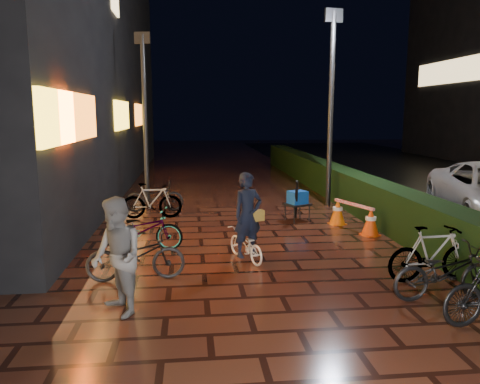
{
  "coord_description": "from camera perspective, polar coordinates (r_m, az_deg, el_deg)",
  "views": [
    {
      "loc": [
        -1.31,
        -6.45,
        2.67
      ],
      "look_at": [
        -0.32,
        2.8,
        1.1
      ],
      "focal_mm": 35.0,
      "sensor_mm": 36.0,
      "label": 1
    }
  ],
  "objects": [
    {
      "name": "bystander_person",
      "position": [
        6.43,
        -14.78,
        -7.69
      ],
      "size": [
        0.91,
        0.97,
        1.6
      ],
      "primitive_type": "imported",
      "rotation": [
        0.0,
        0.0,
        -1.05
      ],
      "color": "slate",
      "rests_on": "ground"
    },
    {
      "name": "lamp_post_sf",
      "position": [
        14.42,
        -11.54,
        9.71
      ],
      "size": [
        0.48,
        0.19,
        5.0
      ],
      "color": "black",
      "rests_on": "ground"
    },
    {
      "name": "parked_bikes_hedge",
      "position": [
        7.46,
        24.72,
        -8.7
      ],
      "size": [
        1.79,
        2.13,
        0.92
      ],
      "color": "black",
      "rests_on": "ground"
    },
    {
      "name": "hedge",
      "position": [
        15.32,
        11.46,
        1.25
      ],
      "size": [
        0.7,
        20.0,
        1.0
      ],
      "primitive_type": "cube",
      "color": "black",
      "rests_on": "ground"
    },
    {
      "name": "cyclist",
      "position": [
        8.48,
        0.83,
        -4.49
      ],
      "size": [
        0.81,
        1.21,
        1.64
      ],
      "color": "white",
      "rests_on": "ground"
    },
    {
      "name": "ground",
      "position": [
        7.1,
        5.1,
        -12.54
      ],
      "size": [
        80.0,
        80.0,
        0.0
      ],
      "primitive_type": "plane",
      "color": "#381911",
      "rests_on": "ground"
    },
    {
      "name": "traffic_barrier",
      "position": [
        11.15,
        13.65,
        -2.9
      ],
      "size": [
        0.84,
        1.54,
        0.63
      ],
      "color": "#EA450C",
      "rests_on": "ground"
    },
    {
      "name": "parked_bikes_storefront",
      "position": [
        10.52,
        -11.2,
        -2.93
      ],
      "size": [
        1.7,
        6.08,
        0.92
      ],
      "color": "black",
      "rests_on": "ground"
    },
    {
      "name": "cart_assembly",
      "position": [
        11.73,
        7.01,
        -0.86
      ],
      "size": [
        0.72,
        0.78,
        1.09
      ],
      "color": "black",
      "rests_on": "ground"
    },
    {
      "name": "lamp_post_hedge",
      "position": [
        13.68,
        11.04,
        10.91
      ],
      "size": [
        0.53,
        0.18,
        5.5
      ],
      "color": "black",
      "rests_on": "ground"
    }
  ]
}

